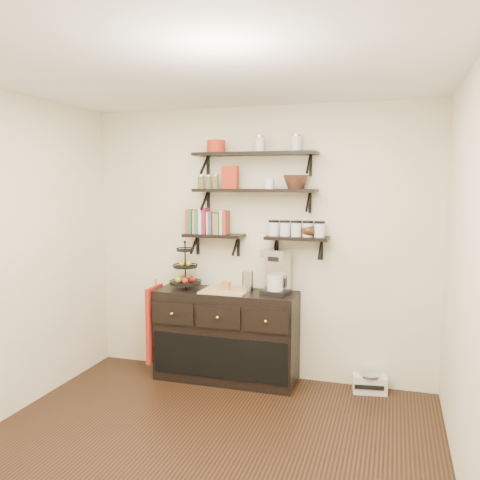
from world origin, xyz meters
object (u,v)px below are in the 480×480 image
object	(u,v)px
fruit_stand	(186,273)
coffee_maker	(276,272)
radio	(370,383)
sideboard	(226,335)

from	to	relation	value
fruit_stand	coffee_maker	xyz separation A→B (m)	(0.93, 0.03, 0.05)
fruit_stand	radio	bearing A→B (deg)	2.59
sideboard	fruit_stand	xyz separation A→B (m)	(-0.43, 0.00, 0.61)
fruit_stand	radio	size ratio (longest dim) A/B	1.41
fruit_stand	coffee_maker	distance (m)	0.93
coffee_maker	radio	size ratio (longest dim) A/B	1.33
sideboard	coffee_maker	distance (m)	0.82
coffee_maker	fruit_stand	bearing A→B (deg)	-167.43
sideboard	radio	size ratio (longest dim) A/B	4.29
fruit_stand	coffee_maker	bearing A→B (deg)	1.64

